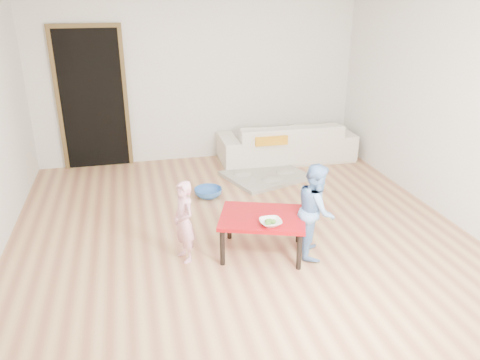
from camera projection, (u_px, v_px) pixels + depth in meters
name	position (u px, v px, depth m)	size (l,w,h in m)	color
floor	(236.00, 226.00, 5.42)	(5.00, 5.00, 0.01)	#9F6244
back_wall	(199.00, 77.00, 7.19)	(5.00, 0.02, 2.60)	white
right_wall	(443.00, 104.00, 5.48)	(0.02, 5.00, 2.60)	white
doorway	(93.00, 100.00, 6.92)	(1.02, 0.08, 2.11)	brown
sofa	(286.00, 141.00, 7.44)	(2.12, 0.83, 0.62)	silver
cushion	(268.00, 137.00, 7.07)	(0.49, 0.43, 0.13)	orange
red_table	(262.00, 234.00, 4.79)	(0.85, 0.64, 0.43)	#9C080E
bowl	(271.00, 223.00, 4.51)	(0.21, 0.21, 0.05)	white
broccoli	(271.00, 222.00, 4.51)	(0.12, 0.12, 0.06)	#2D5919
child_pink	(184.00, 222.00, 4.60)	(0.31, 0.20, 0.84)	pink
child_blue	(316.00, 210.00, 4.68)	(0.48, 0.37, 0.98)	#5B99D4
basin	(208.00, 193.00, 6.17)	(0.37, 0.37, 0.11)	#2F63B1
blanket	(266.00, 175.00, 6.82)	(1.08, 0.90, 0.05)	beige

